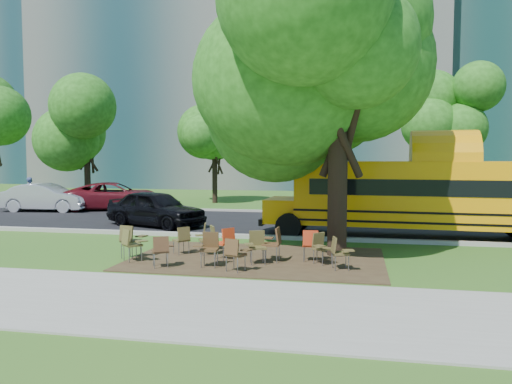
% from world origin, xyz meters
% --- Properties ---
extents(ground, '(160.00, 160.00, 0.00)m').
position_xyz_m(ground, '(0.00, 0.00, 0.00)').
color(ground, '#295A1C').
rests_on(ground, ground).
extents(sidewalk, '(60.00, 4.00, 0.04)m').
position_xyz_m(sidewalk, '(0.00, -5.00, 0.02)').
color(sidewalk, gray).
rests_on(sidewalk, ground).
extents(dirt_patch, '(7.00, 4.50, 0.03)m').
position_xyz_m(dirt_patch, '(1.00, -0.50, 0.01)').
color(dirt_patch, '#382819').
rests_on(dirt_patch, ground).
extents(asphalt_road, '(80.00, 8.00, 0.04)m').
position_xyz_m(asphalt_road, '(0.00, 7.00, 0.02)').
color(asphalt_road, black).
rests_on(asphalt_road, ground).
extents(kerb_near, '(80.00, 0.25, 0.14)m').
position_xyz_m(kerb_near, '(0.00, 3.00, 0.07)').
color(kerb_near, gray).
rests_on(kerb_near, ground).
extents(kerb_far, '(80.00, 0.25, 0.14)m').
position_xyz_m(kerb_far, '(0.00, 11.10, 0.07)').
color(kerb_far, gray).
rests_on(kerb_far, ground).
extents(building_main, '(38.00, 16.00, 22.00)m').
position_xyz_m(building_main, '(-8.00, 36.00, 11.00)').
color(building_main, slate).
rests_on(building_main, ground).
extents(building_left, '(26.00, 14.00, 20.00)m').
position_xyz_m(building_left, '(-38.00, 40.00, 10.00)').
color(building_left, slate).
rests_on(building_left, ground).
extents(bg_tree_0, '(5.20, 5.20, 7.18)m').
position_xyz_m(bg_tree_0, '(-12.00, 13.00, 4.57)').
color(bg_tree_0, black).
rests_on(bg_tree_0, ground).
extents(bg_tree_2, '(4.80, 4.80, 6.62)m').
position_xyz_m(bg_tree_2, '(-5.00, 16.00, 4.21)').
color(bg_tree_2, black).
rests_on(bg_tree_2, ground).
extents(bg_tree_3, '(5.60, 5.60, 7.84)m').
position_xyz_m(bg_tree_3, '(8.00, 14.00, 5.03)').
color(bg_tree_3, black).
rests_on(bg_tree_3, ground).
extents(main_tree, '(7.20, 7.20, 8.95)m').
position_xyz_m(main_tree, '(3.18, 0.46, 5.34)').
color(main_tree, black).
rests_on(main_tree, ground).
extents(school_bus, '(11.25, 3.04, 2.72)m').
position_xyz_m(school_bus, '(6.52, 4.01, 1.58)').
color(school_bus, orange).
rests_on(school_bus, ground).
extents(chair_0, '(0.72, 0.56, 0.96)m').
position_xyz_m(chair_0, '(-2.54, -1.09, 0.59)').
color(chair_0, '#483F1F').
rests_on(chair_0, ground).
extents(chair_1, '(0.79, 0.63, 0.92)m').
position_xyz_m(chair_1, '(-2.28, -1.59, 0.57)').
color(chair_1, brown).
rests_on(chair_1, ground).
extents(chair_2, '(0.58, 0.69, 0.86)m').
position_xyz_m(chair_2, '(-1.18, -2.13, 0.53)').
color(chair_2, '#492E1A').
rests_on(chair_2, ground).
extents(chair_3, '(0.60, 0.58, 0.91)m').
position_xyz_m(chair_3, '(-0.03, -1.74, 0.56)').
color(chair_3, '#4C341B').
rests_on(chair_3, ground).
extents(chair_4, '(0.69, 0.54, 0.86)m').
position_xyz_m(chair_4, '(0.79, -2.21, 0.53)').
color(chair_4, '#4A321A').
rests_on(chair_4, ground).
extents(chair_5, '(0.61, 0.67, 0.90)m').
position_xyz_m(chair_5, '(1.12, -1.17, 0.56)').
color(chair_5, brown).
rests_on(chair_5, ground).
extents(chair_6, '(0.57, 0.64, 0.97)m').
position_xyz_m(chair_6, '(1.52, -0.82, 0.60)').
color(chair_6, '#51341D').
rests_on(chair_6, ground).
extents(chair_7, '(0.61, 0.58, 0.86)m').
position_xyz_m(chair_7, '(3.30, -1.49, 0.53)').
color(chair_7, brown).
rests_on(chair_7, ground).
extents(chair_8, '(0.57, 0.72, 0.84)m').
position_xyz_m(chair_8, '(-1.26, -0.32, 0.52)').
color(chair_8, brown).
rests_on(chair_8, ground).
extents(chair_9, '(0.72, 0.59, 0.88)m').
position_xyz_m(chair_9, '(-0.50, -0.23, 0.54)').
color(chair_9, brown).
rests_on(chair_9, ground).
extents(chair_10, '(0.60, 0.57, 0.84)m').
position_xyz_m(chair_10, '(-0.74, 0.58, 0.52)').
color(chair_10, '#4F4522').
rests_on(chair_10, ground).
extents(chair_11, '(0.62, 0.78, 0.92)m').
position_xyz_m(chair_11, '(0.18, -0.77, 0.57)').
color(chair_11, red).
rests_on(chair_11, ground).
extents(chair_12, '(0.58, 0.73, 0.86)m').
position_xyz_m(chair_12, '(2.81, -0.88, 0.53)').
color(chair_12, brown).
rests_on(chair_12, ground).
extents(chair_13, '(0.59, 0.56, 0.90)m').
position_xyz_m(chair_13, '(2.54, -0.60, 0.56)').
color(chair_13, '#A52C11').
rests_on(chair_13, ground).
extents(black_car, '(4.79, 3.33, 1.52)m').
position_xyz_m(black_car, '(-4.38, 5.12, 0.76)').
color(black_car, black).
rests_on(black_car, ground).
extents(bg_car_silver, '(4.67, 2.02, 1.49)m').
position_xyz_m(bg_car_silver, '(-12.27, 9.31, 0.75)').
color(bg_car_silver, '#A8A9AE').
rests_on(bg_car_silver, ground).
extents(bg_car_red, '(5.96, 4.10, 1.51)m').
position_xyz_m(bg_car_red, '(-9.14, 10.80, 0.76)').
color(bg_car_red, '#560E17').
rests_on(bg_car_red, ground).
extents(pedestrian_a, '(0.54, 0.70, 1.71)m').
position_xyz_m(pedestrian_a, '(-14.75, 11.50, 0.86)').
color(pedestrian_a, navy).
rests_on(pedestrian_a, ground).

